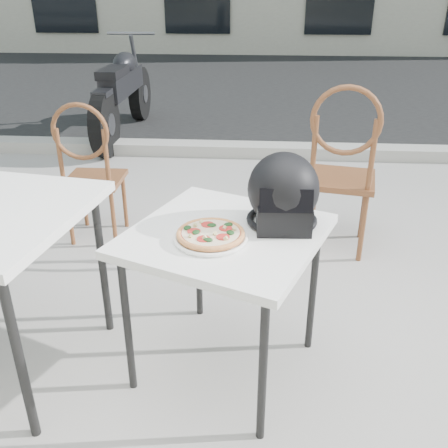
# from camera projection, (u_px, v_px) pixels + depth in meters

# --- Properties ---
(ground) EXTENTS (80.00, 80.00, 0.00)m
(ground) POSITION_uv_depth(u_px,v_px,m) (273.00, 337.00, 2.57)
(ground) COLOR #A29E99
(ground) RESTS_ON ground
(street_asphalt) EXTENTS (30.00, 8.00, 0.00)m
(street_asphalt) POSITION_uv_depth(u_px,v_px,m) (267.00, 85.00, 8.85)
(street_asphalt) COLOR black
(street_asphalt) RESTS_ON ground
(curb) EXTENTS (30.00, 0.25, 0.12)m
(curb) POSITION_uv_depth(u_px,v_px,m) (269.00, 150.00, 5.24)
(curb) COLOR #A2A098
(curb) RESTS_ON ground
(cafe_table_main) EXTENTS (0.98, 0.98, 0.72)m
(cafe_table_main) POSITION_uv_depth(u_px,v_px,m) (225.00, 245.00, 2.11)
(cafe_table_main) COLOR white
(cafe_table_main) RESTS_ON ground
(plate) EXTENTS (0.36, 0.36, 0.02)m
(plate) POSITION_uv_depth(u_px,v_px,m) (211.00, 238.00, 2.00)
(plate) COLOR white
(plate) RESTS_ON cafe_table_main
(pizza) EXTENTS (0.36, 0.36, 0.03)m
(pizza) POSITION_uv_depth(u_px,v_px,m) (211.00, 233.00, 1.99)
(pizza) COLOR #E29352
(pizza) RESTS_ON plate
(helmet) EXTENTS (0.32, 0.33, 0.31)m
(helmet) POSITION_uv_depth(u_px,v_px,m) (283.00, 194.00, 2.08)
(helmet) COLOR black
(helmet) RESTS_ON cafe_table_main
(cafe_chair_main) EXTENTS (0.51, 0.51, 1.13)m
(cafe_chair_main) POSITION_uv_depth(u_px,v_px,m) (342.00, 163.00, 3.14)
(cafe_chair_main) COLOR brown
(cafe_chair_main) RESTS_ON ground
(cafe_chair_side) EXTENTS (0.38, 0.38, 0.99)m
(cafe_chair_side) POSITION_uv_depth(u_px,v_px,m) (89.00, 166.00, 3.31)
(cafe_chair_side) COLOR brown
(cafe_chair_side) RESTS_ON ground
(motorcycle) EXTENTS (0.58, 2.24, 1.11)m
(motorcycle) POSITION_uv_depth(u_px,v_px,m) (123.00, 94.00, 5.75)
(motorcycle) COLOR black
(motorcycle) RESTS_ON street_asphalt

